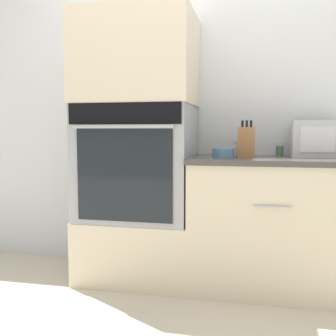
{
  "coord_description": "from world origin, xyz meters",
  "views": [
    {
      "loc": [
        0.4,
        -2.35,
        1.05
      ],
      "look_at": [
        -0.16,
        0.21,
        0.8
      ],
      "focal_mm": 42.0,
      "sensor_mm": 36.0,
      "label": 1
    }
  ],
  "objects_px": {
    "condiment_jar_near": "(243,150)",
    "condiment_jar_mid": "(236,149)",
    "wall_oven": "(137,162)",
    "microwave": "(318,139)",
    "bowl": "(223,153)",
    "condiment_jar_far": "(280,150)",
    "knife_block": "(246,142)"
  },
  "relations": [
    {
      "from": "condiment_jar_near",
      "to": "condiment_jar_mid",
      "type": "xyz_separation_m",
      "value": [
        -0.04,
        -0.11,
        0.01
      ]
    },
    {
      "from": "wall_oven",
      "to": "microwave",
      "type": "relative_size",
      "value": 2.33
    },
    {
      "from": "bowl",
      "to": "condiment_jar_mid",
      "type": "xyz_separation_m",
      "value": [
        0.08,
        0.17,
        0.02
      ]
    },
    {
      "from": "bowl",
      "to": "condiment_jar_far",
      "type": "relative_size",
      "value": 1.61
    },
    {
      "from": "microwave",
      "to": "knife_block",
      "type": "relative_size",
      "value": 1.4
    },
    {
      "from": "microwave",
      "to": "condiment_jar_far",
      "type": "height_order",
      "value": "microwave"
    },
    {
      "from": "bowl",
      "to": "condiment_jar_mid",
      "type": "height_order",
      "value": "condiment_jar_mid"
    },
    {
      "from": "condiment_jar_mid",
      "to": "wall_oven",
      "type": "bearing_deg",
      "value": -169.9
    },
    {
      "from": "bowl",
      "to": "microwave",
      "type": "bearing_deg",
      "value": 15.06
    },
    {
      "from": "knife_block",
      "to": "condiment_jar_far",
      "type": "relative_size",
      "value": 2.75
    },
    {
      "from": "condiment_jar_near",
      "to": "knife_block",
      "type": "bearing_deg",
      "value": -83.65
    },
    {
      "from": "condiment_jar_mid",
      "to": "bowl",
      "type": "bearing_deg",
      "value": -114.77
    },
    {
      "from": "bowl",
      "to": "condiment_jar_mid",
      "type": "relative_size",
      "value": 1.34
    },
    {
      "from": "knife_block",
      "to": "condiment_jar_near",
      "type": "xyz_separation_m",
      "value": [
        -0.02,
        0.22,
        -0.06
      ]
    },
    {
      "from": "condiment_jar_near",
      "to": "condiment_jar_mid",
      "type": "relative_size",
      "value": 0.75
    },
    {
      "from": "bowl",
      "to": "condiment_jar_far",
      "type": "height_order",
      "value": "condiment_jar_far"
    },
    {
      "from": "knife_block",
      "to": "condiment_jar_near",
      "type": "height_order",
      "value": "knife_block"
    },
    {
      "from": "wall_oven",
      "to": "bowl",
      "type": "bearing_deg",
      "value": -4.5
    },
    {
      "from": "knife_block",
      "to": "bowl",
      "type": "xyz_separation_m",
      "value": [
        -0.15,
        -0.06,
        -0.07
      ]
    },
    {
      "from": "bowl",
      "to": "condiment_jar_mid",
      "type": "distance_m",
      "value": 0.19
    },
    {
      "from": "wall_oven",
      "to": "condiment_jar_mid",
      "type": "bearing_deg",
      "value": 10.1
    },
    {
      "from": "microwave",
      "to": "bowl",
      "type": "bearing_deg",
      "value": -164.94
    },
    {
      "from": "bowl",
      "to": "condiment_jar_near",
      "type": "height_order",
      "value": "condiment_jar_near"
    },
    {
      "from": "bowl",
      "to": "condiment_jar_mid",
      "type": "bearing_deg",
      "value": 65.23
    },
    {
      "from": "condiment_jar_mid",
      "to": "microwave",
      "type": "bearing_deg",
      "value": -0.55
    },
    {
      "from": "wall_oven",
      "to": "microwave",
      "type": "bearing_deg",
      "value": 5.48
    },
    {
      "from": "microwave",
      "to": "condiment_jar_mid",
      "type": "xyz_separation_m",
      "value": [
        -0.53,
        0.01,
        -0.07
      ]
    },
    {
      "from": "bowl",
      "to": "condiment_jar_far",
      "type": "xyz_separation_m",
      "value": [
        0.37,
        0.26,
        0.01
      ]
    },
    {
      "from": "bowl",
      "to": "condiment_jar_near",
      "type": "bearing_deg",
      "value": 66.64
    },
    {
      "from": "wall_oven",
      "to": "bowl",
      "type": "height_order",
      "value": "wall_oven"
    },
    {
      "from": "bowl",
      "to": "knife_block",
      "type": "bearing_deg",
      "value": 22.02
    },
    {
      "from": "microwave",
      "to": "condiment_jar_far",
      "type": "bearing_deg",
      "value": 157.96
    }
  ]
}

